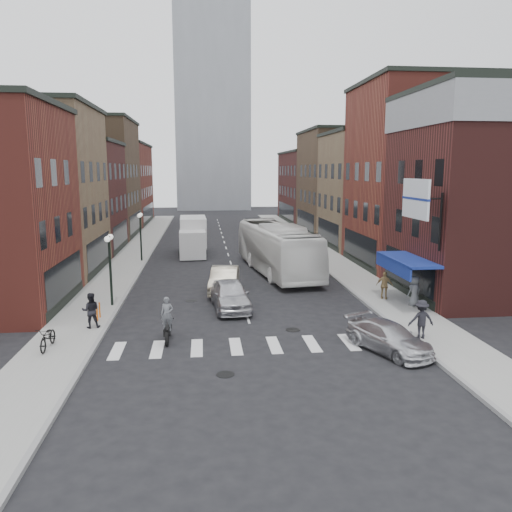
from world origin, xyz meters
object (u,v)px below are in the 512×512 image
Objects in this scene: parked_bicycle at (48,337)px; ped_right_b at (385,285)px; motorcycle_rider at (167,321)px; ped_right_a at (421,319)px; streetlamp_far at (140,228)px; box_truck at (193,236)px; streetlamp_near at (110,257)px; sedan_left_near at (230,295)px; ped_left_solo at (91,310)px; curb_car at (389,337)px; billboard_sign at (417,200)px; sedan_left_far at (224,280)px; ped_right_c at (414,291)px; bike_rack at (98,312)px; transit_bus at (277,248)px.

parked_bicycle is 1.13× the size of ped_right_b.
ped_right_a is at bearing -1.90° from motorcycle_rider.
streetlamp_far is 0.54× the size of box_truck.
streetlamp_near reaches higher than ped_right_b.
sedan_left_near is at bearing -66.26° from streetlamp_far.
streetlamp_near is at bearing -102.19° from ped_left_solo.
curb_car is at bearing 102.14° from ped_right_b.
curb_car is 13.86m from ped_left_solo.
motorcycle_rider is 1.16× the size of ped_right_a.
sedan_left_far is (-9.54, 6.49, -5.35)m from billboard_sign.
box_truck reaches higher than ped_right_b.
ped_right_c is at bearing -10.19° from sedan_left_near.
motorcycle_rider reaches higher than ped_left_solo.
transit_bus is at bearing 46.35° from bike_rack.
billboard_sign is at bearing 11.56° from parked_bicycle.
curb_car is (6.48, -11.28, -0.17)m from sedan_left_far.
ped_right_a is at bearing -55.03° from streetlamp_far.
streetlamp_far is 12.93m from sedan_left_far.
billboard_sign is at bearing -12.35° from streetlamp_near.
sedan_left_near is (2.36, -18.64, -0.83)m from box_truck.
streetlamp_far is 23.25m from ped_right_c.
parked_bicycle is at bearing 51.83° from ped_right_b.
streetlamp_near is 17.03m from ped_right_c.
ped_right_b is (15.89, 2.35, 0.42)m from bike_rack.
ped_right_c is (10.36, -4.95, 0.22)m from sedan_left_far.
ped_right_b is (5.05, -9.01, -0.87)m from transit_bus.
sedan_left_near reaches higher than sedan_left_far.
streetlamp_near is 0.96× the size of curb_car.
ped_left_solo is at bearing 66.96° from parked_bicycle.
transit_bus is (6.39, -8.97, 0.20)m from box_truck.
ped_left_solo is (-13.20, 4.23, 0.39)m from curb_car.
ped_right_b is at bearing -59.31° from box_truck.
ped_left_solo is (-0.06, -1.36, 0.46)m from bike_rack.
bike_rack is 0.47× the size of ped_right_c.
bike_rack is at bearing -141.26° from transit_bus.
ped_right_c is (17.07, 2.10, -0.00)m from ped_left_solo.
ped_right_b reaches higher than bike_rack.
parked_bicycle is (-4.96, -0.82, -0.32)m from motorcycle_rider.
ped_left_solo is at bearing -103.53° from box_truck.
sedan_left_near is 1.00× the size of sedan_left_far.
motorcycle_rider is 9.43m from sedan_left_far.
transit_bus reaches higher than motorcycle_rider.
ped_right_c is (17.00, 0.74, 0.45)m from bike_rack.
billboard_sign is 0.90× the size of streetlamp_far.
transit_bus is 10.36m from ped_right_b.
sedan_left_far is 12.58m from parked_bicycle.
motorcycle_rider is (3.69, -3.26, 0.41)m from bike_rack.
sedan_left_near is 9.65m from curb_car.
sedan_left_far is (6.65, 5.69, 0.24)m from bike_rack.
sedan_left_near is 2.89× the size of ped_right_b.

